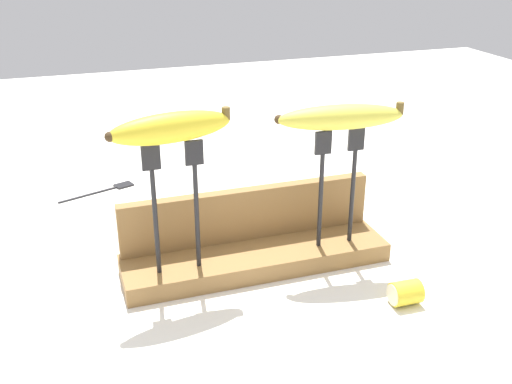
# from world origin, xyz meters

# --- Properties ---
(ground_plane) EXTENTS (3.00, 3.00, 0.00)m
(ground_plane) POSITION_xyz_m (0.00, 0.00, 0.00)
(ground_plane) COLOR white
(wooden_board) EXTENTS (0.42, 0.11, 0.03)m
(wooden_board) POSITION_xyz_m (0.00, 0.00, 0.02)
(wooden_board) COLOR olive
(wooden_board) RESTS_ON ground
(board_backstop) EXTENTS (0.41, 0.02, 0.09)m
(board_backstop) POSITION_xyz_m (0.00, 0.04, 0.07)
(board_backstop) COLOR olive
(board_backstop) RESTS_ON wooden_board
(fork_stand_left) EXTENTS (0.09, 0.01, 0.20)m
(fork_stand_left) POSITION_xyz_m (-0.13, -0.02, 0.15)
(fork_stand_left) COLOR black
(fork_stand_left) RESTS_ON wooden_board
(fork_stand_right) EXTENTS (0.08, 0.01, 0.19)m
(fork_stand_right) POSITION_xyz_m (0.13, -0.02, 0.14)
(fork_stand_right) COLOR black
(fork_stand_right) RESTS_ON wooden_board
(banana_raised_left) EXTENTS (0.18, 0.07, 0.04)m
(banana_raised_left) POSITION_xyz_m (-0.13, -0.02, 0.25)
(banana_raised_left) COLOR yellow
(banana_raised_left) RESTS_ON fork_stand_left
(banana_raised_right) EXTENTS (0.20, 0.07, 0.04)m
(banana_raised_right) POSITION_xyz_m (0.13, -0.02, 0.24)
(banana_raised_right) COLOR #DBD147
(banana_raised_right) RESTS_ON fork_stand_right
(fork_fallen_near) EXTENTS (0.16, 0.07, 0.01)m
(fork_fallen_near) POSITION_xyz_m (-0.20, 0.38, 0.00)
(fork_fallen_near) COLOR black
(fork_fallen_near) RESTS_ON ground
(banana_chunk_near) EXTENTS (0.04, 0.04, 0.04)m
(banana_chunk_near) POSITION_xyz_m (0.17, -0.17, 0.02)
(banana_chunk_near) COLOR yellow
(banana_chunk_near) RESTS_ON ground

